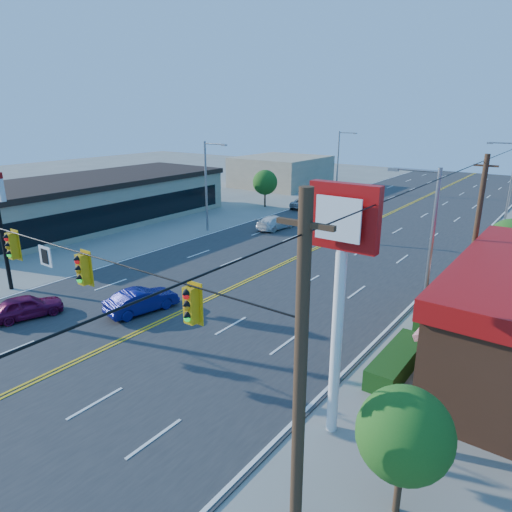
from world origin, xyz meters
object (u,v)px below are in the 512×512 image
Objects in this scene: signal_span at (29,264)px; car_blue at (142,301)px; kfc_pylon at (341,263)px; car_silver at (303,203)px; car_magenta at (27,307)px; car_white at (276,223)px.

signal_span reaches higher than car_blue.
kfc_pylon reaches higher than car_silver.
kfc_pylon is 14.06m from car_blue.
car_magenta is at bearing -174.75° from kfc_pylon.
kfc_pylon is 37.97m from car_silver.
car_blue reaches higher than car_white.
car_magenta is 23.52m from car_white.
car_blue reaches higher than car_silver.
kfc_pylon is at bearing 113.16° from car_silver.
car_blue is 19.93m from car_white.
car_magenta is at bearing 85.97° from car_silver.
car_blue is 0.93× the size of car_white.
signal_span is at bearing 176.31° from car_magenta.
car_magenta is 33.51m from car_silver.
car_blue is (4.35, 4.07, 0.04)m from car_magenta.
car_white is at bearing 103.00° from signal_span.
car_magenta is (-5.97, 2.43, -4.27)m from signal_span.
car_blue is at bearing 168.90° from kfc_pylon.
kfc_pylon reaches higher than car_blue.
car_silver is (-7.23, 29.32, -0.08)m from car_blue.
signal_span is at bearing 94.93° from car_silver.
signal_span is 5.86× the size of car_silver.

